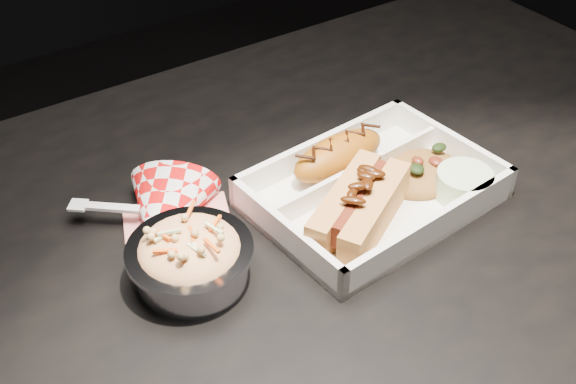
# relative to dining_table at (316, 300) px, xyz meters

# --- Properties ---
(dining_table) EXTENTS (1.20, 0.80, 0.75)m
(dining_table) POSITION_rel_dining_table_xyz_m (0.00, 0.00, 0.00)
(dining_table) COLOR black
(dining_table) RESTS_ON ground
(food_tray) EXTENTS (0.26, 0.20, 0.04)m
(food_tray) POSITION_rel_dining_table_xyz_m (0.08, 0.02, 0.10)
(food_tray) COLOR white
(food_tray) RESTS_ON dining_table
(fried_pastry) EXTENTS (0.13, 0.06, 0.04)m
(fried_pastry) POSITION_rel_dining_table_xyz_m (0.08, 0.07, 0.12)
(fried_pastry) COLOR #A05610
(fried_pastry) RESTS_ON food_tray
(hotdog) EXTENTS (0.15, 0.12, 0.06)m
(hotdog) POSITION_rel_dining_table_xyz_m (0.04, -0.01, 0.12)
(hotdog) COLOR #D38E48
(hotdog) RESTS_ON food_tray
(fried_rice_mound) EXTENTS (0.10, 0.09, 0.03)m
(fried_rice_mound) POSITION_rel_dining_table_xyz_m (0.15, 0.01, 0.11)
(fried_rice_mound) COLOR #98642C
(fried_rice_mound) RESTS_ON food_tray
(cupcake_liner) EXTENTS (0.06, 0.06, 0.03)m
(cupcake_liner) POSITION_rel_dining_table_xyz_m (0.16, -0.04, 0.11)
(cupcake_liner) COLOR beige
(cupcake_liner) RESTS_ON food_tray
(foil_coleslaw_cup) EXTENTS (0.12, 0.12, 0.07)m
(foil_coleslaw_cup) POSITION_rel_dining_table_xyz_m (-0.13, 0.02, 0.12)
(foil_coleslaw_cup) COLOR silver
(foil_coleslaw_cup) RESTS_ON dining_table
(napkin_fork) EXTENTS (0.16, 0.15, 0.10)m
(napkin_fork) POSITION_rel_dining_table_xyz_m (-0.12, 0.10, 0.11)
(napkin_fork) COLOR red
(napkin_fork) RESTS_ON dining_table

